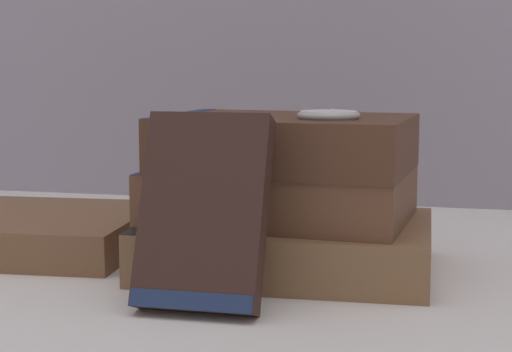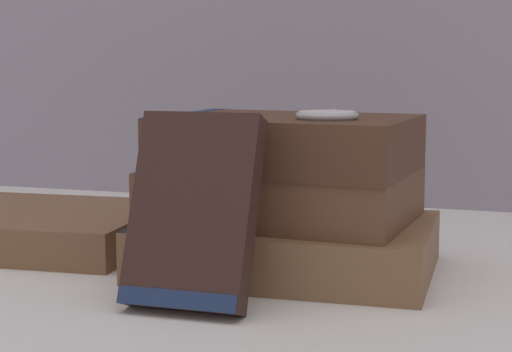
% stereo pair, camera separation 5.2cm
% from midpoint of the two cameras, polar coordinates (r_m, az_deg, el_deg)
% --- Properties ---
extents(ground_plane, '(3.00, 3.00, 0.00)m').
position_cam_midpoint_polar(ground_plane, '(0.67, 2.74, -6.80)').
color(ground_plane, silver).
extents(book_flat_bottom, '(0.23, 0.17, 0.04)m').
position_cam_midpoint_polar(book_flat_bottom, '(0.69, 3.95, -4.67)').
color(book_flat_bottom, brown).
rests_on(book_flat_bottom, ground_plane).
extents(book_flat_middle, '(0.21, 0.16, 0.04)m').
position_cam_midpoint_polar(book_flat_middle, '(0.69, 3.58, -1.21)').
color(book_flat_middle, brown).
rests_on(book_flat_middle, book_flat_bottom).
extents(book_flat_top, '(0.20, 0.15, 0.04)m').
position_cam_midpoint_polar(book_flat_top, '(0.68, 3.91, 2.19)').
color(book_flat_top, '#4C2D1E').
rests_on(book_flat_top, book_flat_middle).
extents(book_side_left, '(0.23, 0.19, 0.03)m').
position_cam_midpoint_polar(book_side_left, '(0.80, -13.04, -3.37)').
color(book_side_left, brown).
rests_on(book_side_left, ground_plane).
extents(book_leaning_front, '(0.09, 0.07, 0.13)m').
position_cam_midpoint_polar(book_leaning_front, '(0.58, -1.69, -2.84)').
color(book_leaning_front, '#331E19').
rests_on(book_leaning_front, ground_plane).
extents(pocket_watch, '(0.05, 0.05, 0.01)m').
position_cam_midpoint_polar(pocket_watch, '(0.65, 7.08, 4.04)').
color(pocket_watch, silver).
rests_on(pocket_watch, book_flat_top).
extents(reading_glasses, '(0.11, 0.07, 0.00)m').
position_cam_midpoint_polar(reading_glasses, '(0.84, 4.53, -3.65)').
color(reading_glasses, '#ADADB2').
rests_on(reading_glasses, ground_plane).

